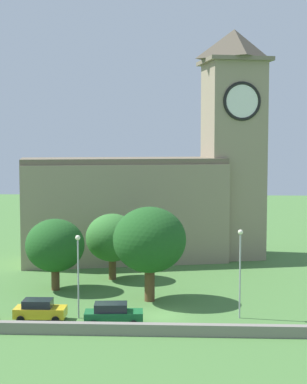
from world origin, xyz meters
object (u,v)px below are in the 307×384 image
car_yellow (40,310)px  streetlamp_west_mid (78,263)px  tree_riverside_east (55,245)px  tree_churchyard (112,238)px  car_green (113,314)px  church (160,187)px  tree_by_tower (150,240)px  streetlamp_central (240,260)px

car_yellow → streetlamp_west_mid: streetlamp_west_mid is taller
tree_riverside_east → streetlamp_west_mid: bearing=-67.6°
tree_riverside_east → car_yellow: bearing=-85.4°
tree_churchyard → streetlamp_west_mid: bearing=-94.8°
streetlamp_west_mid → tree_riverside_east: size_ratio=0.99×
car_green → tree_churchyard: bearing=96.7°
church → tree_by_tower: 20.98m
church → car_green: size_ratio=6.50×
streetlamp_central → tree_churchyard: bearing=131.7°
church → streetlamp_central: bearing=-73.4°
streetlamp_central → tree_churchyard: size_ratio=1.06×
church → streetlamp_central: church is taller
car_green → tree_by_tower: 9.59m
tree_by_tower → car_green: bearing=-108.3°
car_green → tree_churchyard: size_ratio=0.68×
car_green → streetlamp_central: (10.59, 2.60, 4.10)m
streetlamp_central → tree_churchyard: (-12.54, 14.06, -0.47)m
car_yellow → streetlamp_west_mid: size_ratio=0.60×
car_green → streetlamp_central: 11.65m
church → tree_churchyard: size_ratio=4.43×
tree_riverside_east → tree_churchyard: (5.24, 5.03, 0.01)m
tree_churchyard → church: bearing=68.1°
church → tree_by_tower: bearing=-90.7°
streetlamp_central → tree_riverside_east: 19.95m
streetlamp_central → tree_riverside_east: (-17.78, 9.04, -0.48)m
streetlamp_west_mid → car_green: bearing=-31.2°
car_green → tree_riverside_east: (-7.18, 11.64, 3.62)m
tree_by_tower → church: bearing=89.3°
streetlamp_central → car_green: bearing=-166.2°
church → car_yellow: 30.16m
streetlamp_central → tree_riverside_east: size_ratio=1.05×
car_yellow → tree_riverside_east: bearing=94.6°
car_yellow → church: bearing=71.6°
car_green → tree_riverside_east: 14.14m
tree_by_tower → tree_riverside_east: (-9.78, 3.79, -1.26)m
church → tree_riverside_east: 20.19m
church → car_yellow: (-9.17, -27.50, -8.30)m
car_yellow → streetlamp_central: (16.93, 1.56, 4.13)m
car_green → tree_churchyard: 17.17m
streetlamp_west_mid → streetlamp_central: bearing=2.8°
car_green → church: bearing=84.3°
car_yellow → tree_by_tower: 12.25m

